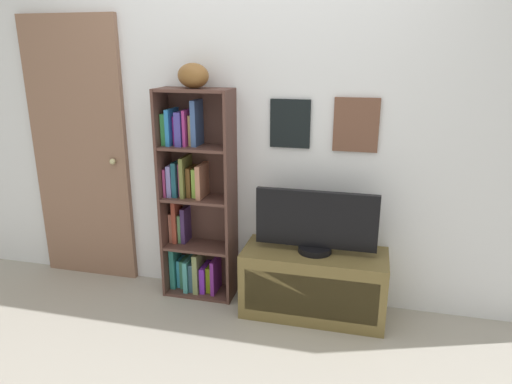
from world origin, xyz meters
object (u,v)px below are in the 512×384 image
at_px(bookshelf, 194,203).
at_px(television, 316,223).
at_px(tv_stand, 313,283).
at_px(football, 193,76).
at_px(door, 80,153).

bearing_deg(bookshelf, television, -6.87).
distance_m(tv_stand, television, 0.43).
relative_size(bookshelf, football, 6.09).
relative_size(football, television, 0.31).
distance_m(bookshelf, television, 0.89).
bearing_deg(tv_stand, television, 90.00).
bearing_deg(bookshelf, football, -32.46).
distance_m(bookshelf, door, 0.97).
bearing_deg(football, door, 174.18).
height_order(football, television, football).
xyz_separation_m(bookshelf, door, (-0.92, 0.07, 0.29)).
xyz_separation_m(bookshelf, tv_stand, (0.88, -0.11, -0.46)).
bearing_deg(door, tv_stand, -5.63).
bearing_deg(bookshelf, tv_stand, -6.95).
bearing_deg(football, tv_stand, -5.41).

